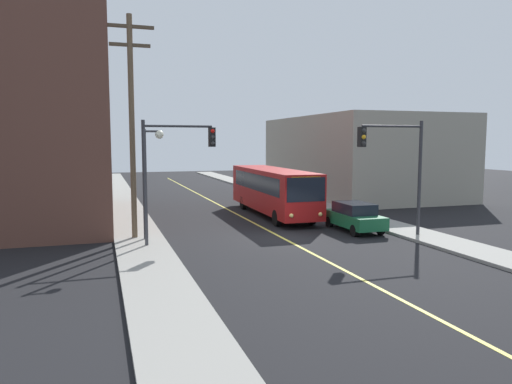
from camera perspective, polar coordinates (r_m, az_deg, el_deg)
ground_plane at (r=25.51m, az=3.28°, el=-5.51°), size 120.00×120.00×0.00m
sidewalk_left at (r=33.72m, az=-14.68°, el=-2.76°), size 2.50×90.00×0.15m
sidewalk_right at (r=37.42m, az=8.08°, el=-1.78°), size 2.50×90.00×0.15m
lane_stripe_center at (r=39.68m, az=-4.60°, el=-1.41°), size 0.16×60.00×0.01m
building_left_brick at (r=33.97m, az=-25.64°, el=7.22°), size 10.00×17.08×12.33m
building_right_warehouse at (r=47.32m, az=11.94°, el=4.14°), size 12.00×19.32×7.37m
city_bus at (r=33.26m, az=1.94°, el=0.34°), size 2.81×12.20×3.20m
parked_car_green at (r=28.09m, az=11.49°, el=-2.82°), size 1.85×4.41×1.62m
utility_pole_near at (r=25.41m, az=-14.44°, el=8.48°), size 2.40×0.28×11.19m
traffic_signal_left_corner at (r=25.09m, az=-9.57°, el=4.13°), size 3.75×0.48×6.00m
traffic_signal_right_corner at (r=25.91m, az=16.09°, el=4.04°), size 3.75×0.48×6.00m
street_lamp_left at (r=23.33m, az=-12.41°, el=2.57°), size 0.98×0.40×5.50m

